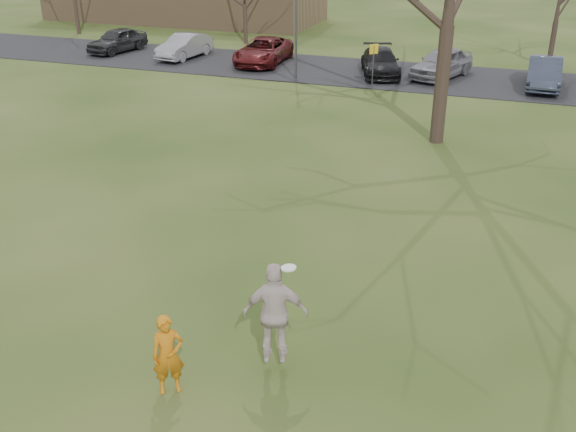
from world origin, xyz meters
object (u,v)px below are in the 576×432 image
(car_2, at_px, (263,51))
(car_5, at_px, (544,73))
(car_0, at_px, (117,40))
(car_1, at_px, (184,46))
(catching_play, at_px, (276,313))
(player_defender, at_px, (168,355))
(car_4, at_px, (442,63))
(car_3, at_px, (380,62))

(car_2, bearing_deg, car_5, -5.01)
(car_0, distance_m, car_1, 4.54)
(car_0, distance_m, catching_play, 31.39)
(car_2, bearing_deg, car_0, 176.60)
(car_5, xyz_separation_m, catching_play, (-4.70, -24.13, 0.52))
(player_defender, height_order, car_4, player_defender)
(car_3, distance_m, car_4, 3.06)
(catching_play, bearing_deg, car_0, 127.36)
(player_defender, height_order, catching_play, catching_play)
(car_4, xyz_separation_m, catching_play, (0.16, -24.66, 0.49))
(car_1, xyz_separation_m, car_3, (11.32, -0.38, -0.02))
(car_0, relative_size, catching_play, 1.93)
(car_2, relative_size, catching_play, 2.37)
(player_defender, bearing_deg, car_0, 89.09)
(car_1, xyz_separation_m, car_4, (14.35, -0.02, 0.07))
(car_0, bearing_deg, catching_play, -41.32)
(car_0, relative_size, car_1, 0.99)
(car_4, bearing_deg, car_0, -160.89)
(car_1, bearing_deg, car_2, 8.75)
(car_1, height_order, car_2, car_2)
(car_4, height_order, catching_play, catching_play)
(car_0, relative_size, car_4, 0.93)
(car_1, xyz_separation_m, car_2, (4.73, 0.10, 0.02))
(car_1, distance_m, car_5, 19.21)
(car_0, xyz_separation_m, car_3, (15.85, -0.65, -0.04))
(car_2, bearing_deg, car_4, -3.15)
(car_5, bearing_deg, catching_play, -100.62)
(car_4, xyz_separation_m, car_5, (4.86, -0.53, -0.02))
(car_1, bearing_deg, catching_play, -52.07)
(car_3, xyz_separation_m, car_4, (3.03, 0.37, 0.09))
(car_1, xyz_separation_m, catching_play, (14.51, -24.68, 0.56))
(car_5, bearing_deg, car_0, 178.43)
(car_2, xyz_separation_m, car_4, (9.62, -0.12, 0.05))
(car_0, xyz_separation_m, catching_play, (19.05, -24.94, 0.54))
(car_2, height_order, car_4, car_4)
(car_0, distance_m, car_5, 23.75)
(car_1, distance_m, car_2, 4.73)
(car_0, height_order, catching_play, catching_play)
(car_5, bearing_deg, car_2, 177.80)
(car_0, relative_size, car_2, 0.81)
(car_2, distance_m, car_3, 6.61)
(player_defender, bearing_deg, catching_play, 1.58)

